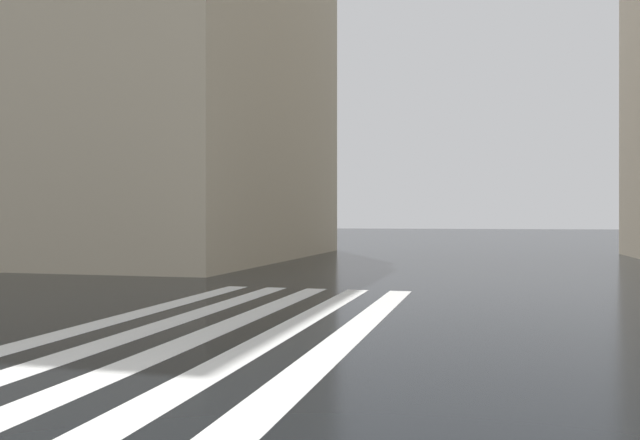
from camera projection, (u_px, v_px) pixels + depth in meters
zebra_crossing at (198, 337)px, 8.94m from camera, size 13.00×4.50×0.01m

